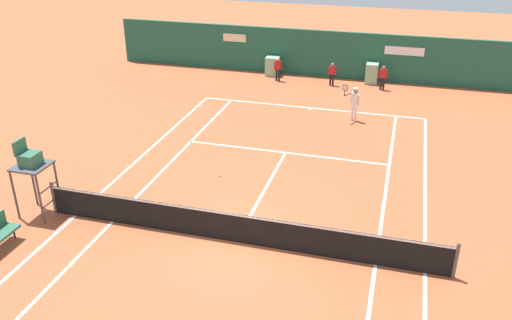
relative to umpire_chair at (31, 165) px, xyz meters
name	(u,v)px	position (x,y,z in m)	size (l,w,h in m)	color
ground_plane	(242,231)	(6.45, 0.75, -1.70)	(80.00, 80.00, 0.01)	#B25633
tennis_net	(235,227)	(6.45, 0.18, -1.20)	(12.10, 0.10, 1.07)	#4C4C51
sponsor_back_wall	(329,55)	(6.42, 17.15, -0.46)	(25.00, 1.02, 2.58)	#1E5642
umpire_chair	(31,165)	(0.00, 0.00, 0.00)	(1.00, 1.00, 2.51)	#47474C
player_on_baseline	(354,101)	(8.59, 10.76, -0.78)	(0.80, 0.61, 1.78)	white
ball_kid_right_post	(332,73)	(6.88, 15.63, -0.99)	(0.41, 0.17, 1.24)	black
ball_kid_centre_post	(278,68)	(3.90, 15.63, -0.95)	(0.44, 0.20, 1.31)	black
ball_kid_left_post	(383,76)	(9.53, 15.63, -0.96)	(0.43, 0.19, 1.29)	black
tennis_ball_mid_court	(220,176)	(4.63, 3.95, -1.67)	(0.07, 0.07, 0.07)	#CCE033
tennis_ball_by_sideline	(204,121)	(2.17, 8.82, -1.67)	(0.07, 0.07, 0.07)	#CCE033
tennis_ball_near_service_line	(229,117)	(3.12, 9.54, -1.67)	(0.07, 0.07, 0.07)	#CCE033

